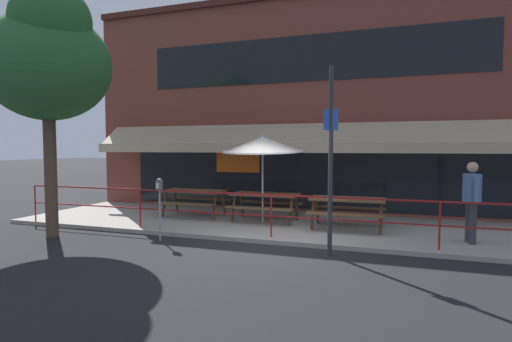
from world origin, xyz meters
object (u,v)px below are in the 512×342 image
(picnic_table_centre, at_px, (265,199))
(patio_umbrella_centre, at_px, (263,145))
(parking_meter_near, at_px, (159,190))
(picnic_table_left, at_px, (194,196))
(picnic_table_right, at_px, (347,204))
(street_tree_curbside, at_px, (48,59))
(street_sign_pole, at_px, (331,159))
(pedestrian_walking, at_px, (472,198))

(picnic_table_centre, height_order, patio_umbrella_centre, patio_umbrella_centre)
(patio_umbrella_centre, xyz_separation_m, parking_meter_near, (-1.68, -2.33, -1.03))
(picnic_table_left, height_order, parking_meter_near, parking_meter_near)
(picnic_table_right, distance_m, patio_umbrella_centre, 2.67)
(picnic_table_right, bearing_deg, picnic_table_left, 174.57)
(picnic_table_right, bearing_deg, street_tree_curbside, -157.09)
(picnic_table_centre, bearing_deg, parking_meter_near, -123.16)
(parking_meter_near, bearing_deg, picnic_table_centre, 56.84)
(parking_meter_near, bearing_deg, street_sign_pole, 0.37)
(picnic_table_centre, relative_size, picnic_table_right, 1.00)
(street_sign_pole, bearing_deg, patio_umbrella_centre, 132.63)
(picnic_table_right, bearing_deg, pedestrian_walking, -14.24)
(picnic_table_centre, height_order, parking_meter_near, parking_meter_near)
(parking_meter_near, xyz_separation_m, street_sign_pole, (3.80, 0.02, 0.74))
(parking_meter_near, height_order, street_tree_curbside, street_tree_curbside)
(picnic_table_centre, xyz_separation_m, patio_umbrella_centre, (-0.00, -0.23, 1.47))
(street_sign_pole, distance_m, street_tree_curbside, 6.80)
(picnic_table_centre, relative_size, patio_umbrella_centre, 0.76)
(picnic_table_left, distance_m, picnic_table_centre, 2.23)
(patio_umbrella_centre, bearing_deg, picnic_table_left, 171.01)
(patio_umbrella_centre, bearing_deg, parking_meter_near, -125.67)
(parking_meter_near, bearing_deg, picnic_table_right, 30.13)
(picnic_table_centre, height_order, picnic_table_right, same)
(picnic_table_left, bearing_deg, street_sign_pole, -31.46)
(picnic_table_right, bearing_deg, parking_meter_near, -149.87)
(parking_meter_near, bearing_deg, street_tree_curbside, -169.51)
(parking_meter_near, bearing_deg, patio_umbrella_centre, 54.33)
(street_tree_curbside, bearing_deg, pedestrian_walking, 12.86)
(picnic_table_left, xyz_separation_m, parking_meter_near, (0.55, -2.69, 0.44))
(picnic_table_left, distance_m, patio_umbrella_centre, 2.69)
(picnic_table_centre, bearing_deg, pedestrian_walking, -11.28)
(street_tree_curbside, bearing_deg, picnic_table_right, 22.91)
(picnic_table_left, height_order, picnic_table_centre, same)
(parking_meter_near, xyz_separation_m, street_tree_curbside, (-2.59, -0.48, 2.99))
(parking_meter_near, relative_size, street_sign_pole, 0.39)
(picnic_table_right, relative_size, patio_umbrella_centre, 0.76)
(patio_umbrella_centre, relative_size, street_tree_curbside, 0.42)
(pedestrian_walking, xyz_separation_m, parking_meter_near, (-6.52, -1.60, 0.09))
(parking_meter_near, distance_m, street_sign_pole, 3.87)
(patio_umbrella_centre, xyz_separation_m, street_sign_pole, (2.13, -2.31, -0.29))
(street_tree_curbside, bearing_deg, parking_meter_near, 10.49)
(pedestrian_walking, height_order, street_sign_pole, street_sign_pole)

